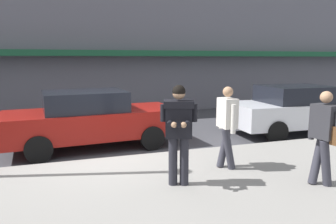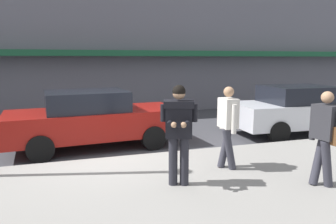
{
  "view_description": "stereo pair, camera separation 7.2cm",
  "coord_description": "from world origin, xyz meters",
  "views": [
    {
      "loc": [
        -1.11,
        -7.53,
        2.39
      ],
      "look_at": [
        0.64,
        -2.33,
        1.49
      ],
      "focal_mm": 35.0,
      "sensor_mm": 36.0,
      "label": 1
    },
    {
      "loc": [
        -1.04,
        -7.55,
        2.39
      ],
      "look_at": [
        0.64,
        -2.33,
        1.49
      ],
      "focal_mm": 35.0,
      "sensor_mm": 36.0,
      "label": 2
    }
  ],
  "objects": [
    {
      "name": "pedestrian_in_light_coat",
      "position": [
        2.11,
        -1.72,
        1.11
      ],
      "size": [
        0.33,
        0.6,
        1.7
      ],
      "color": "#33333D",
      "rests_on": "sidewalk"
    },
    {
      "name": "parked_sedan_mid",
      "position": [
        -0.33,
        1.32,
        0.79
      ],
      "size": [
        4.62,
        2.17,
        1.54
      ],
      "color": "maroon",
      "rests_on": "ground"
    },
    {
      "name": "ground_plane",
      "position": [
        0.0,
        0.0,
        0.0
      ],
      "size": [
        80.0,
        80.0,
        0.0
      ],
      "primitive_type": "plane",
      "color": "#3D3D42"
    },
    {
      "name": "pedestrian_with_bag",
      "position": [
        3.28,
        -3.1,
        1.11
      ],
      "size": [
        0.37,
        0.72,
        1.7
      ],
      "color": "#33333D",
      "rests_on": "sidewalk"
    },
    {
      "name": "man_texting_on_phone",
      "position": [
        0.86,
        -2.27,
        1.25
      ],
      "size": [
        0.62,
        0.65,
        1.81
      ],
      "color": "#23232B",
      "rests_on": "sidewalk"
    },
    {
      "name": "parked_sedan_far",
      "position": [
        6.11,
        0.91,
        0.79
      ],
      "size": [
        4.56,
        2.05,
        1.54
      ],
      "color": "silver",
      "rests_on": "ground"
    },
    {
      "name": "sidewalk",
      "position": [
        1.0,
        -2.85,
        0.07
      ],
      "size": [
        32.0,
        5.3,
        0.14
      ],
      "primitive_type": "cube",
      "color": "gray",
      "rests_on": "ground"
    },
    {
      "name": "curb_paint_line",
      "position": [
        1.0,
        0.05,
        0.0
      ],
      "size": [
        28.0,
        0.12,
        0.01
      ],
      "primitive_type": "cube",
      "color": "silver",
      "rests_on": "ground"
    }
  ]
}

